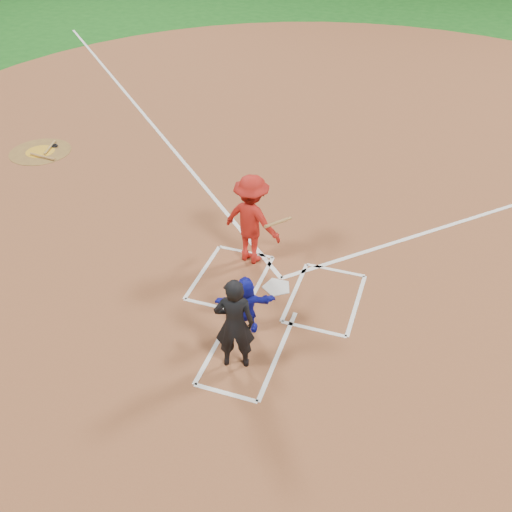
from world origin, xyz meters
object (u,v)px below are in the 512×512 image
(on_deck_circle, at_px, (40,152))
(umpire, at_px, (235,324))
(batter_at_plate, at_px, (252,220))
(catcher, at_px, (246,305))
(home_plate, at_px, (277,287))

(on_deck_circle, xyz_separation_m, umpire, (8.00, -5.68, 0.89))
(umpire, relative_size, batter_at_plate, 0.92)
(catcher, distance_m, batter_at_plate, 2.17)
(home_plate, relative_size, batter_at_plate, 0.31)
(home_plate, xyz_separation_m, catcher, (-0.18, -1.31, 0.57))
(home_plate, distance_m, on_deck_circle, 8.82)
(on_deck_circle, distance_m, batter_at_plate, 7.88)
(catcher, distance_m, umpire, 0.88)
(home_plate, distance_m, batter_at_plate, 1.45)
(home_plate, relative_size, on_deck_circle, 0.35)
(catcher, bearing_deg, umpire, 74.43)
(home_plate, bearing_deg, batter_at_plate, -43.60)
(home_plate, relative_size, umpire, 0.33)
(home_plate, bearing_deg, umpire, 87.95)
(catcher, height_order, batter_at_plate, batter_at_plate)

